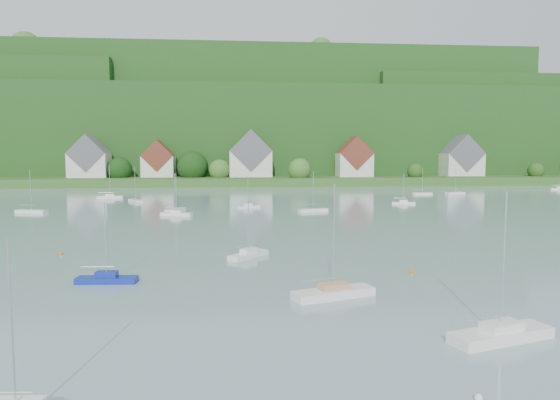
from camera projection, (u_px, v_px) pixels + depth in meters
name	position (u px, v px, depth m)	size (l,w,h in m)	color
far_shore_strip	(238.00, 179.00, 203.37)	(600.00, 60.00, 3.00)	#274F1D
forested_ridge	(238.00, 134.00, 269.56)	(620.00, 181.22, 69.89)	#143B13
village_building_0	(89.00, 160.00, 185.11)	(14.00, 10.40, 16.00)	beige
village_building_1	(159.00, 162.00, 189.28)	(12.00, 9.36, 14.00)	beige
village_building_2	(251.00, 158.00, 191.11)	(16.00, 11.44, 18.00)	beige
village_building_3	(354.00, 160.00, 192.58)	(13.00, 10.40, 15.50)	beige
village_building_4	(462.00, 159.00, 200.34)	(15.00, 10.40, 16.50)	beige
near_sailboat_1	(107.00, 278.00, 43.43)	(5.28, 1.77, 7.02)	#122499
near_sailboat_2	(333.00, 292.00, 38.91)	(6.85, 3.90, 8.92)	white
near_sailboat_3	(249.00, 254.00, 54.32)	(4.61, 4.95, 7.15)	white
near_sailboat_4	(501.00, 333.00, 29.85)	(6.92, 3.71, 9.00)	white
mooring_buoy_1	(478.00, 400.00, 22.58)	(0.39, 0.39, 0.39)	white
mooring_buoy_2	(412.00, 273.00, 47.07)	(0.38, 0.38, 0.38)	#F66C00
mooring_buoy_3	(61.00, 255.00, 55.78)	(0.42, 0.42, 0.42)	#F66C00
far_sailboat_cluster	(251.00, 199.00, 122.83)	(200.76, 63.69, 8.71)	white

